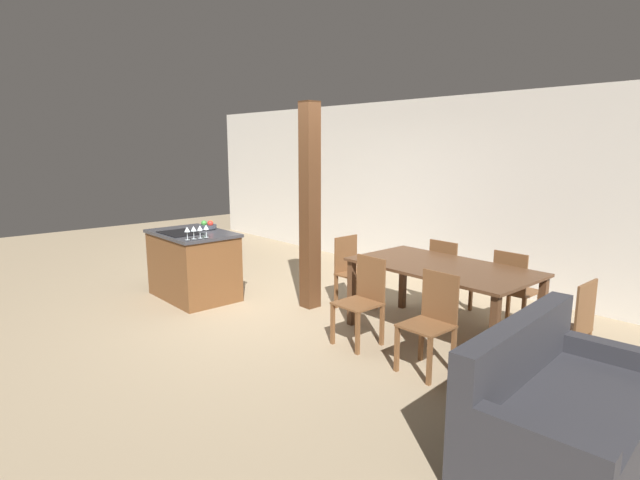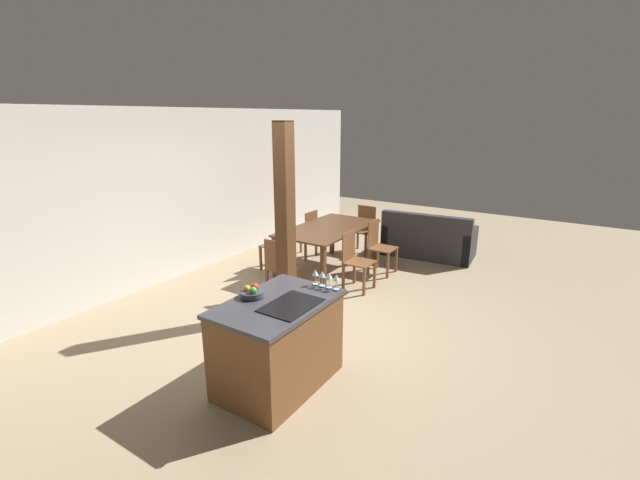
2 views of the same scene
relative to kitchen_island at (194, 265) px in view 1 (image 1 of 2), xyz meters
name	(u,v)px [view 1 (image 1 of 2)]	position (x,y,z in m)	size (l,w,h in m)	color
ground_plane	(276,311)	(1.19, 0.46, -0.45)	(16.00, 16.00, 0.00)	#9E896B
wall_back	(421,188)	(1.19, 3.30, 0.90)	(11.20, 0.08, 2.70)	silver
kitchen_island	(194,265)	(0.00, 0.00, 0.00)	(1.22, 0.82, 0.90)	brown
fruit_bowl	(208,225)	(-0.05, 0.26, 0.49)	(0.23, 0.23, 0.11)	#383D47
wine_glass_near	(187,230)	(0.54, -0.33, 0.57)	(0.07, 0.07, 0.16)	silver
wine_glass_middle	(194,229)	(0.54, -0.25, 0.57)	(0.07, 0.07, 0.16)	silver
wine_glass_far	(200,228)	(0.54, -0.17, 0.57)	(0.07, 0.07, 0.16)	silver
wine_glass_end	(206,228)	(0.54, -0.08, 0.57)	(0.07, 0.07, 0.16)	silver
dining_table	(442,274)	(3.00, 1.28, 0.24)	(1.87, 1.04, 0.78)	#51331E
dining_chair_near_left	(363,299)	(2.58, 0.54, 0.02)	(0.40, 0.40, 0.89)	brown
dining_chair_near_right	(431,320)	(3.43, 0.54, 0.02)	(0.40, 0.40, 0.89)	brown
dining_chair_far_left	(448,274)	(2.58, 2.03, 0.02)	(0.40, 0.40, 0.89)	brown
dining_chair_far_right	(514,289)	(3.43, 2.03, 0.02)	(0.40, 0.40, 0.89)	brown
dining_chair_head_end	(352,271)	(1.69, 1.28, 0.02)	(0.40, 0.40, 0.89)	brown
dining_chair_foot_end	(569,327)	(4.32, 1.28, 0.02)	(0.40, 0.40, 0.89)	brown
couch	(561,415)	(4.76, 0.13, -0.16)	(1.00, 1.71, 0.86)	#2D2D33
timber_post	(310,208)	(1.33, 0.90, 0.81)	(0.19, 0.19, 2.52)	#4C2D19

